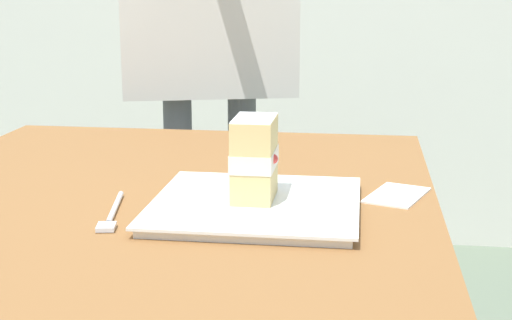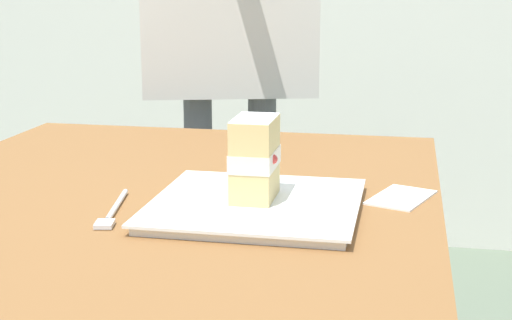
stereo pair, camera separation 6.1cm
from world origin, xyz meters
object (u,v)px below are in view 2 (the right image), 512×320
(dessert_plate, at_px, (256,205))
(paper_napkin, at_px, (401,197))
(patio_table, at_px, (118,302))
(dessert_fork, at_px, (113,210))
(cake_slice, at_px, (255,158))

(dessert_plate, distance_m, paper_napkin, 0.23)
(patio_table, distance_m, dessert_fork, 0.13)
(patio_table, xyz_separation_m, dessert_fork, (0.06, 0.03, 0.11))
(cake_slice, height_order, dessert_fork, cake_slice)
(dessert_plate, xyz_separation_m, cake_slice, (0.01, 0.00, 0.07))
(dessert_plate, relative_size, cake_slice, 2.49)
(dessert_plate, height_order, dessert_fork, dessert_plate)
(dessert_fork, bearing_deg, dessert_plate, -75.61)
(dessert_fork, bearing_deg, cake_slice, -72.67)
(dessert_plate, xyz_separation_m, dessert_fork, (-0.05, 0.19, -0.00))
(patio_table, distance_m, dessert_plate, 0.23)
(patio_table, bearing_deg, cake_slice, -54.37)
(cake_slice, relative_size, dessert_fork, 0.69)
(cake_slice, bearing_deg, dessert_fork, 107.33)
(patio_table, distance_m, paper_napkin, 0.44)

